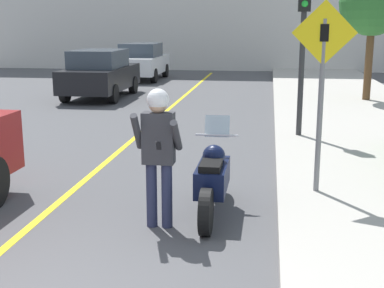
{
  "coord_description": "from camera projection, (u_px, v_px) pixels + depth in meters",
  "views": [
    {
      "loc": [
        2.43,
        -4.2,
        2.6
      ],
      "look_at": [
        1.39,
        3.01,
        0.94
      ],
      "focal_mm": 50.0,
      "sensor_mm": 36.0,
      "label": 1
    }
  ],
  "objects": [
    {
      "name": "parked_car_white",
      "position": [
        142.0,
        61.0,
        24.63
      ],
      "size": [
        1.88,
        4.2,
        1.68
      ],
      "color": "black",
      "rests_on": "ground"
    },
    {
      "name": "parked_car_black",
      "position": [
        100.0,
        74.0,
        18.69
      ],
      "size": [
        1.88,
        4.2,
        1.68
      ],
      "color": "black",
      "rests_on": "ground"
    },
    {
      "name": "road_center_line",
      "position": [
        116.0,
        153.0,
        10.84
      ],
      "size": [
        0.12,
        36.0,
        0.01
      ],
      "color": "yellow",
      "rests_on": "ground"
    },
    {
      "name": "motorcycle",
      "position": [
        213.0,
        179.0,
        7.35
      ],
      "size": [
        0.62,
        2.12,
        1.28
      ],
      "color": "black",
      "rests_on": "ground"
    },
    {
      "name": "person_biker",
      "position": [
        158.0,
        143.0,
        6.72
      ],
      "size": [
        0.59,
        0.49,
        1.81
      ],
      "color": "#282D4C",
      "rests_on": "ground"
    },
    {
      "name": "street_tree",
      "position": [
        373.0,
        3.0,
        16.67
      ],
      "size": [
        2.09,
        2.09,
        4.11
      ],
      "color": "brown",
      "rests_on": "sidewalk_curb"
    },
    {
      "name": "traffic_light",
      "position": [
        304.0,
        25.0,
        11.36
      ],
      "size": [
        0.26,
        0.3,
        3.43
      ],
      "color": "#2D2D30",
      "rests_on": "sidewalk_curb"
    },
    {
      "name": "crossing_sign",
      "position": [
        322.0,
        79.0,
        7.59
      ],
      "size": [
        0.91,
        0.08,
        2.76
      ],
      "color": "slate",
      "rests_on": "sidewalk_curb"
    }
  ]
}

